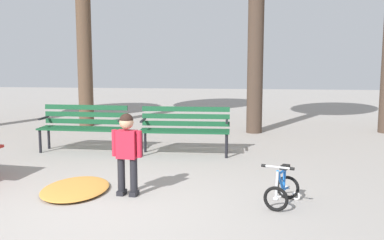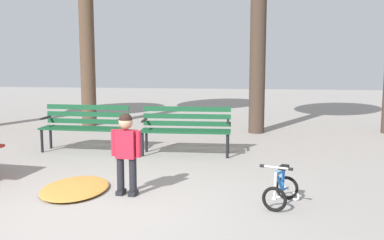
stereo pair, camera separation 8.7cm
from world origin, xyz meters
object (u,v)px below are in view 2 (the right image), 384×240
kids_bicycle (281,189)px  park_bench_far_left (85,124)px  park_bench_left (186,126)px  child_standing (126,147)px

kids_bicycle → park_bench_far_left: bearing=140.5°
park_bench_left → kids_bicycle: 3.11m
park_bench_far_left → child_standing: (1.43, -2.59, 0.12)m
park_bench_far_left → kids_bicycle: 4.40m
child_standing → kids_bicycle: child_standing is taller
park_bench_far_left → kids_bicycle: (3.39, -2.79, -0.31)m
park_bench_far_left → park_bench_left: 1.90m
park_bench_left → child_standing: child_standing is taller
park_bench_left → child_standing: (-0.46, -2.52, 0.12)m
park_bench_far_left → park_bench_left: (1.89, -0.08, 0.00)m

